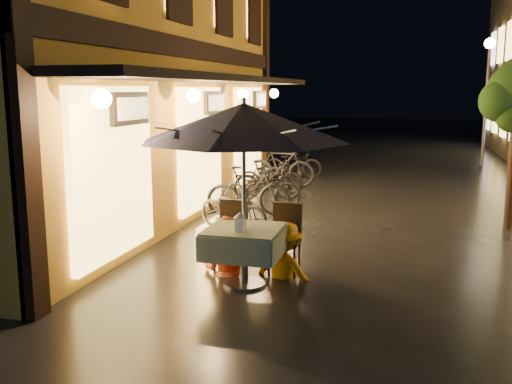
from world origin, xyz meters
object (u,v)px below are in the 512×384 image
(person_orange, at_px, (227,217))
(bicycle_0, at_px, (233,209))
(table_lantern, at_px, (240,221))
(person_yellow, at_px, (284,224))
(cafe_table, at_px, (244,242))
(patio_umbrella, at_px, (244,122))

(person_orange, xyz_separation_m, bicycle_0, (-0.63, 2.32, -0.38))
(table_lantern, distance_m, person_orange, 0.81)
(person_orange, height_order, person_yellow, person_orange)
(cafe_table, height_order, bicycle_0, bicycle_0)
(table_lantern, relative_size, person_orange, 0.16)
(table_lantern, bearing_deg, bicycle_0, 108.76)
(cafe_table, xyz_separation_m, person_orange, (-0.39, 0.50, 0.20))
(patio_umbrella, xyz_separation_m, person_orange, (-0.39, 0.50, -1.36))
(table_lantern, relative_size, bicycle_0, 0.16)
(person_yellow, distance_m, bicycle_0, 2.74)
(person_orange, relative_size, bicycle_0, 1.02)
(cafe_table, relative_size, bicycle_0, 0.64)
(cafe_table, xyz_separation_m, patio_umbrella, (-0.00, -0.00, 1.56))
(table_lantern, xyz_separation_m, bicycle_0, (-1.02, 3.01, -0.51))
(patio_umbrella, height_order, bicycle_0, patio_umbrella)
(cafe_table, distance_m, person_orange, 0.67)
(cafe_table, xyz_separation_m, table_lantern, (-0.00, -0.19, 0.33))
(person_yellow, bearing_deg, table_lantern, 70.70)
(patio_umbrella, relative_size, person_orange, 1.72)
(person_yellow, relative_size, bicycle_0, 0.96)
(patio_umbrella, height_order, table_lantern, patio_umbrella)
(table_lantern, height_order, person_orange, person_orange)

